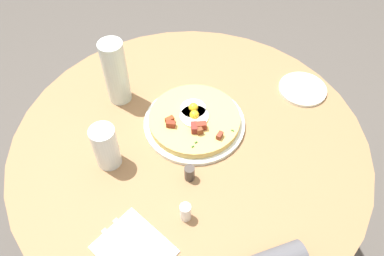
{
  "coord_description": "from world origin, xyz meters",
  "views": [
    {
      "loc": [
        0.49,
        -0.46,
        1.63
      ],
      "look_at": [
        -0.02,
        0.03,
        0.76
      ],
      "focal_mm": 35.69,
      "sensor_mm": 36.0,
      "label": 1
    }
  ],
  "objects": [
    {
      "name": "ground_plane",
      "position": [
        0.0,
        0.0,
        0.0
      ],
      "size": [
        6.0,
        6.0,
        0.0
      ],
      "primitive_type": "plane",
      "color": "#4C4742"
    },
    {
      "name": "fork",
      "position": [
        0.15,
        -0.34,
        0.75
      ],
      "size": [
        0.18,
        0.03,
        0.0
      ],
      "primitive_type": "cube",
      "rotation": [
        0.0,
        0.0,
        0.08
      ],
      "color": "silver",
      "rests_on": "napkin"
    },
    {
      "name": "dining_table",
      "position": [
        0.0,
        0.0,
        0.57
      ],
      "size": [
        1.04,
        1.04,
        0.74
      ],
      "color": "olive",
      "rests_on": "ground_plane"
    },
    {
      "name": "napkin",
      "position": [
        0.15,
        -0.32,
        0.74
      ],
      "size": [
        0.18,
        0.15,
        0.0
      ],
      "primitive_type": "cube",
      "rotation": [
        0.0,
        0.0,
        0.08
      ],
      "color": "white",
      "rests_on": "dining_table"
    },
    {
      "name": "pepper_shaker",
      "position": [
        0.09,
        -0.09,
        0.77
      ],
      "size": [
        0.03,
        0.03,
        0.05
      ],
      "primitive_type": "cylinder",
      "color": "#3F3833",
      "rests_on": "dining_table"
    },
    {
      "name": "breakfast_pizza",
      "position": [
        -0.04,
        0.05,
        0.77
      ],
      "size": [
        0.27,
        0.27,
        0.05
      ],
      "color": "tan",
      "rests_on": "pizza_plate"
    },
    {
      "name": "water_glass",
      "position": [
        -0.1,
        -0.21,
        0.81
      ],
      "size": [
        0.07,
        0.07,
        0.14
      ],
      "primitive_type": "cylinder",
      "color": "silver",
      "rests_on": "dining_table"
    },
    {
      "name": "pizza_plate",
      "position": [
        -0.04,
        0.05,
        0.75
      ],
      "size": [
        0.3,
        0.3,
        0.01
      ],
      "primitive_type": "cylinder",
      "color": "silver",
      "rests_on": "dining_table"
    },
    {
      "name": "water_bottle",
      "position": [
        -0.28,
        -0.04,
        0.85
      ],
      "size": [
        0.07,
        0.07,
        0.21
      ],
      "primitive_type": "cylinder",
      "color": "silver",
      "rests_on": "dining_table"
    },
    {
      "name": "bread_plate",
      "position": [
        0.1,
        0.41,
        0.75
      ],
      "size": [
        0.15,
        0.15,
        0.01
      ],
      "primitive_type": "cylinder",
      "color": "silver",
      "rests_on": "dining_table"
    },
    {
      "name": "salt_shaker",
      "position": [
        0.17,
        -0.17,
        0.77
      ],
      "size": [
        0.03,
        0.03,
        0.05
      ],
      "primitive_type": "cylinder",
      "color": "white",
      "rests_on": "dining_table"
    },
    {
      "name": "knife",
      "position": [
        0.14,
        -0.3,
        0.75
      ],
      "size": [
        0.18,
        0.03,
        0.0
      ],
      "primitive_type": "cube",
      "rotation": [
        0.0,
        0.0,
        0.08
      ],
      "color": "silver",
      "rests_on": "napkin"
    }
  ]
}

